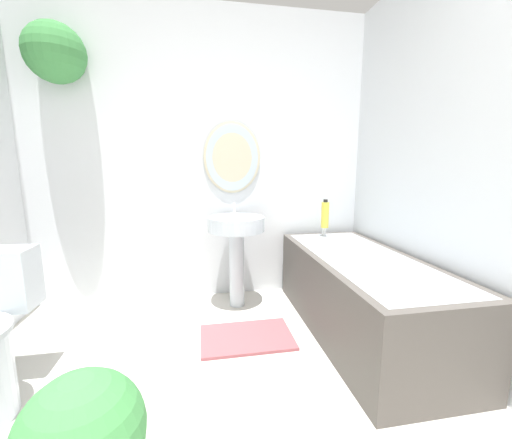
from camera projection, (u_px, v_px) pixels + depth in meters
name	position (u px, v px, depth m)	size (l,w,h in m)	color
wall_back	(185.00, 145.00, 2.57)	(2.89, 0.41, 2.40)	silver
wall_right	(478.00, 153.00, 1.65)	(0.06, 2.60, 2.40)	silver
pedestal_sink	(236.00, 237.00, 2.50)	(0.45, 0.45, 0.84)	silver
bathtub	(361.00, 293.00, 2.13)	(0.67, 1.56, 0.61)	#4C4742
shampoo_bottle	(325.00, 214.00, 2.67)	(0.06, 0.06, 0.24)	gold
bath_mat	(247.00, 337.00, 2.08)	(0.60, 0.40, 0.02)	#934C51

